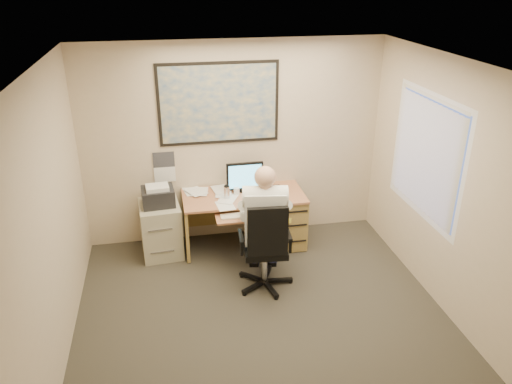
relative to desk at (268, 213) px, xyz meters
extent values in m
cube|color=#333027|center=(-0.39, -1.90, -0.44)|extent=(4.00, 4.50, 0.00)
cube|color=white|center=(-0.39, -1.90, 2.26)|extent=(4.00, 4.50, 0.00)
cube|color=beige|center=(-0.39, 0.35, 0.91)|extent=(4.00, 0.00, 2.70)
cube|color=beige|center=(-2.39, -1.90, 0.91)|extent=(0.00, 4.50, 2.70)
cube|color=beige|center=(1.61, -1.90, 0.91)|extent=(0.00, 4.50, 2.70)
cube|color=#BE7A51|center=(-0.33, -0.02, 0.29)|extent=(1.60, 0.75, 0.03)
cube|color=#B29049|center=(0.24, -0.02, -0.08)|extent=(0.45, 0.70, 0.70)
cube|color=#B29049|center=(-1.11, -0.02, -0.08)|extent=(0.04, 0.70, 0.70)
cube|color=#B29049|center=(-0.33, 0.32, 0.01)|extent=(1.55, 0.03, 0.55)
cylinder|color=black|center=(-0.29, 0.13, 0.32)|extent=(0.20, 0.20, 0.02)
cube|color=black|center=(-0.29, 0.11, 0.53)|extent=(0.49, 0.05, 0.37)
cube|color=#5BCAF8|center=(-0.29, 0.08, 0.53)|extent=(0.44, 0.01, 0.32)
cube|color=#BE7A51|center=(-0.48, -0.47, 0.22)|extent=(0.55, 0.30, 0.02)
cube|color=beige|center=(-0.48, -0.47, 0.24)|extent=(0.43, 0.14, 0.02)
cube|color=black|center=(0.08, 0.02, 0.33)|extent=(0.21, 0.19, 0.05)
cylinder|color=silver|center=(-0.56, -0.09, 0.39)|extent=(0.08, 0.08, 0.17)
cylinder|color=white|center=(-0.42, 0.01, 0.35)|extent=(0.08, 0.08, 0.10)
cube|color=white|center=(-0.78, -0.02, 0.32)|extent=(0.60, 0.56, 0.02)
cube|color=#1E4C93|center=(-0.58, 0.33, 1.46)|extent=(1.56, 0.03, 1.06)
cube|color=white|center=(-1.33, 0.34, 0.64)|extent=(0.28, 0.01, 0.42)
cube|color=#B0A98E|center=(-1.44, -0.01, -0.09)|extent=(0.55, 0.64, 0.71)
cube|color=black|center=(-1.44, -0.01, 0.37)|extent=(0.43, 0.38, 0.22)
cube|color=white|center=(-1.44, -0.03, 0.51)|extent=(0.30, 0.24, 0.05)
cylinder|color=silver|center=(-0.25, -1.00, -0.18)|extent=(0.06, 0.06, 0.43)
cube|color=black|center=(-0.25, -1.00, 0.06)|extent=(0.53, 0.53, 0.07)
cube|color=black|center=(-0.23, -1.25, 0.41)|extent=(0.45, 0.10, 0.59)
camera|label=1|loc=(-1.30, -5.92, 3.04)|focal=35.00mm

